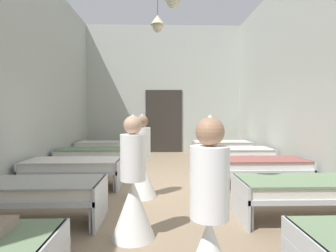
{
  "coord_description": "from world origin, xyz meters",
  "views": [
    {
      "loc": [
        -0.15,
        -5.55,
        1.5
      ],
      "look_at": [
        0.0,
        -0.46,
        1.27
      ],
      "focal_mm": 29.54,
      "sensor_mm": 36.0,
      "label": 1
    }
  ],
  "objects": [
    {
      "name": "bed_left_row_4",
      "position": [
        -1.89,
        3.55,
        0.44
      ],
      "size": [
        1.9,
        0.84,
        0.57
      ],
      "color": "#B7BCC1",
      "rests_on": "ground"
    },
    {
      "name": "ground_plane",
      "position": [
        0.0,
        0.0,
        -0.05
      ],
      "size": [
        6.49,
        10.87,
        0.1
      ],
      "primitive_type": "cube",
      "color": "#8C755B"
    },
    {
      "name": "nurse_near_aisle",
      "position": [
        -0.47,
        -0.65,
        0.53
      ],
      "size": [
        0.52,
        0.52,
        1.49
      ],
      "rotation": [
        0.0,
        0.0,
        4.25
      ],
      "color": "white",
      "rests_on": "ground"
    },
    {
      "name": "bed_right_row_3",
      "position": [
        1.89,
        1.77,
        0.44
      ],
      "size": [
        1.9,
        0.84,
        0.57
      ],
      "color": "#B7BCC1",
      "rests_on": "ground"
    },
    {
      "name": "nurse_mid_aisle",
      "position": [
        -0.47,
        -2.28,
        0.53
      ],
      "size": [
        0.52,
        0.52,
        1.49
      ],
      "rotation": [
        0.0,
        0.0,
        5.96
      ],
      "color": "white",
      "rests_on": "ground"
    },
    {
      "name": "room_shell",
      "position": [
        -0.0,
        1.24,
        2.45
      ],
      "size": [
        6.29,
        10.47,
        4.88
      ],
      "color": "#B2B7AD",
      "rests_on": "ground"
    },
    {
      "name": "bed_right_row_2",
      "position": [
        1.89,
        0.0,
        0.44
      ],
      "size": [
        1.9,
        0.84,
        0.57
      ],
      "color": "#B7BCC1",
      "rests_on": "ground"
    },
    {
      "name": "nurse_far_aisle",
      "position": [
        0.23,
        -3.49,
        0.53
      ],
      "size": [
        0.52,
        0.52,
        1.49
      ],
      "rotation": [
        0.0,
        0.0,
        2.74
      ],
      "color": "white",
      "rests_on": "ground"
    },
    {
      "name": "bed_right_row_1",
      "position": [
        1.89,
        -1.77,
        0.44
      ],
      "size": [
        1.9,
        0.84,
        0.57
      ],
      "color": "#B7BCC1",
      "rests_on": "ground"
    },
    {
      "name": "bed_right_row_4",
      "position": [
        1.89,
        3.55,
        0.44
      ],
      "size": [
        1.9,
        0.84,
        0.57
      ],
      "color": "#B7BCC1",
      "rests_on": "ground"
    },
    {
      "name": "bed_left_row_1",
      "position": [
        -1.89,
        -1.77,
        0.44
      ],
      "size": [
        1.9,
        0.84,
        0.57
      ],
      "color": "#B7BCC1",
      "rests_on": "ground"
    },
    {
      "name": "bed_left_row_3",
      "position": [
        -1.89,
        1.77,
        0.44
      ],
      "size": [
        1.9,
        0.84,
        0.57
      ],
      "color": "#B7BCC1",
      "rests_on": "ground"
    },
    {
      "name": "bed_left_row_2",
      "position": [
        -1.89,
        0.0,
        0.44
      ],
      "size": [
        1.9,
        0.84,
        0.57
      ],
      "color": "#B7BCC1",
      "rests_on": "ground"
    }
  ]
}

